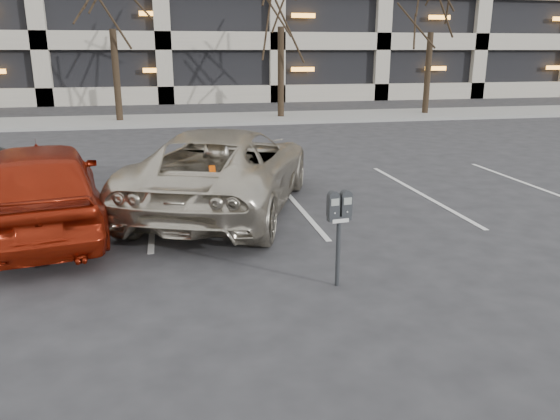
% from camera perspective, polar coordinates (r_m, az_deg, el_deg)
% --- Properties ---
extents(ground, '(140.00, 140.00, 0.00)m').
position_cam_1_polar(ground, '(8.81, -4.18, -3.29)').
color(ground, '#28282B').
rests_on(ground, ground).
extents(sidewalk, '(80.00, 4.00, 0.12)m').
position_cam_1_polar(sidewalk, '(24.43, -9.26, 9.30)').
color(sidewalk, gray).
rests_on(sidewalk, ground).
extents(stall_lines, '(16.90, 5.20, 0.00)m').
position_cam_1_polar(stall_lines, '(10.94, -13.08, 0.27)').
color(stall_lines, silver).
rests_on(stall_lines, ground).
extents(parking_meter, '(0.33, 0.16, 1.25)m').
position_cam_1_polar(parking_meter, '(6.90, 6.20, -0.54)').
color(parking_meter, black).
rests_on(parking_meter, ground).
extents(suv_silver, '(4.44, 6.19, 1.57)m').
position_cam_1_polar(suv_silver, '(10.48, -5.87, 4.30)').
color(suv_silver, beige).
rests_on(suv_silver, ground).
extents(car_red, '(2.68, 4.91, 1.58)m').
position_cam_1_polar(car_red, '(9.82, -23.72, 2.22)').
color(car_red, maroon).
rests_on(car_red, ground).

